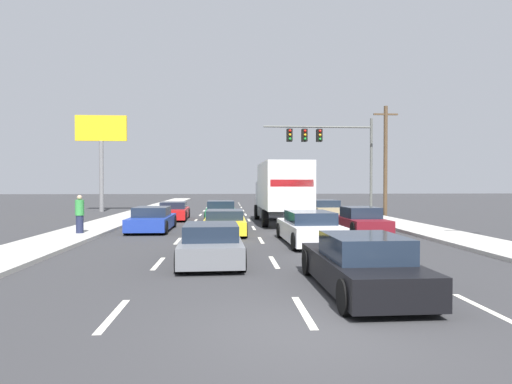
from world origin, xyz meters
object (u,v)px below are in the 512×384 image
Objects in this scene: car_red at (174,212)px; car_yellow at (225,223)px; car_green at (221,211)px; car_black at (361,265)px; pedestrian_near_corner at (80,214)px; car_maroon at (361,221)px; car_gray at (211,244)px; utility_pole_mid at (385,159)px; roadside_billboard at (101,143)px; box_truck at (281,189)px; traffic_signal_mast at (323,142)px; car_blue at (152,220)px; car_white at (309,228)px; car_tan at (324,210)px.

car_red is 1.02× the size of car_yellow.
car_red is at bearing 165.59° from car_green.
car_red is 20.19m from car_black.
car_black is 14.16m from pedestrian_near_corner.
car_gray is at bearing -133.18° from car_maroon.
car_red is at bearing 70.34° from pedestrian_near_corner.
utility_pole_mid is 1.00× the size of roadside_billboard.
box_truck is at bearing 124.36° from car_maroon.
car_red is at bearing -158.13° from traffic_signal_mast.
box_truck is at bearing 89.06° from car_black.
utility_pole_mid reaches higher than traffic_signal_mast.
car_gray is (3.23, -8.64, -0.02)m from car_blue.
car_white is 7.51m from car_black.
car_gray is (-0.37, -7.07, 0.00)m from car_yellow.
car_blue is 1.07× the size of car_tan.
traffic_signal_mast reaches higher than car_green.
box_truck reaches higher than car_red.
car_gray is 0.55× the size of traffic_signal_mast.
car_maroon is at bearing -116.04° from utility_pole_mid.
car_green reaches higher than car_black.
utility_pole_mid is (12.04, 17.88, 3.61)m from car_gray.
roadside_billboard is (-17.84, 4.27, 0.25)m from traffic_signal_mast.
car_blue is at bearing -119.49° from car_green.
car_tan is 15.83m from pedestrian_near_corner.
car_green reaches higher than car_maroon.
utility_pole_mid is (8.40, 5.76, 2.11)m from box_truck.
car_green is 4.52m from box_truck.
car_black is 2.66× the size of pedestrian_near_corner.
car_maroon is at bearing -90.64° from car_tan.
car_white is (3.59, -10.88, 0.02)m from car_green.
traffic_signal_mast is (4.16, 16.00, 4.94)m from car_white.
car_blue is 1.05× the size of car_maroon.
box_truck is 1.79× the size of car_black.
traffic_signal_mast reaches higher than car_black.
traffic_signal_mast is at bearing 60.83° from box_truck.
car_green is at bearing 60.51° from car_blue.
car_green is 18.67m from car_black.
car_green reaches higher than car_gray.
car_red is at bearing -50.76° from roadside_billboard.
roadside_billboard reaches higher than pedestrian_near_corner.
car_maroon is 0.53× the size of utility_pole_mid.
car_black reaches higher than car_gray.
car_tan is at bearing 79.48° from car_black.
box_truck is at bearing -119.17° from traffic_signal_mast.
car_tan is 0.52× the size of utility_pole_mid.
car_blue is 1.03× the size of car_yellow.
pedestrian_near_corner is (-9.71, -5.48, -1.04)m from box_truck.
pedestrian_near_corner reaches higher than car_gray.
car_tan reaches higher than car_red.
car_white is 1.05× the size of car_black.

